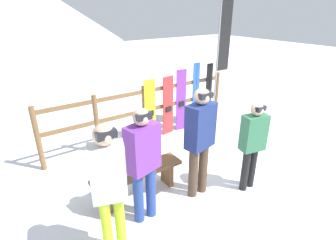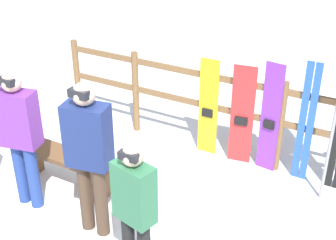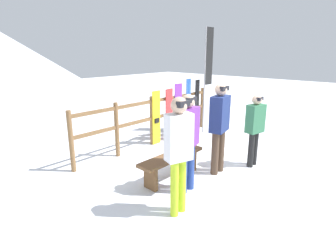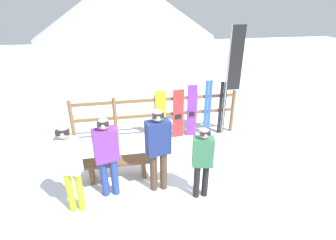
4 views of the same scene
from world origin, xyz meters
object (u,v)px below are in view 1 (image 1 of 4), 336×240
object	(u,v)px
person_white	(109,183)
snowboard_red	(168,106)
person_purple	(143,159)
ski_pair_blue	(196,95)
snowboard_yellow	(150,110)
bench	(138,177)
person_plaid_green	(253,141)
person_navy	(200,136)
rental_flag	(222,49)
ski_pair_black	(208,94)
snowboard_purple	(181,101)

from	to	relation	value
person_white	snowboard_red	distance (m)	3.55
person_white	person_purple	distance (m)	0.71
person_purple	ski_pair_blue	size ratio (longest dim) A/B	1.06
snowboard_yellow	snowboard_red	world-z (taller)	same
bench	person_purple	world-z (taller)	person_purple
bench	person_plaid_green	world-z (taller)	person_plaid_green
person_white	person_plaid_green	world-z (taller)	person_white
person_plaid_green	person_navy	xyz separation A→B (m)	(-0.80, 0.38, 0.16)
ski_pair_blue	rental_flag	distance (m)	1.29
bench	snowboard_yellow	bearing A→B (deg)	53.38
snowboard_yellow	rental_flag	size ratio (longest dim) A/B	0.46
person_purple	snowboard_red	bearing A→B (deg)	48.67
person_navy	rental_flag	world-z (taller)	rental_flag
snowboard_red	ski_pair_black	distance (m)	1.30
person_purple	snowboard_yellow	distance (m)	2.57
ski_pair_blue	snowboard_red	bearing A→B (deg)	-179.77
person_navy	rental_flag	size ratio (longest dim) A/B	0.59
person_purple	ski_pair_black	world-z (taller)	person_purple
person_navy	rental_flag	xyz separation A→B (m)	(2.23, 1.85, 0.91)
snowboard_purple	ski_pair_black	size ratio (longest dim) A/B	0.97
person_white	snowboard_yellow	bearing A→B (deg)	51.01
person_plaid_green	rental_flag	xyz separation A→B (m)	(1.42, 2.23, 1.07)
person_plaid_green	ski_pair_blue	xyz separation A→B (m)	(0.94, 2.53, -0.08)
bench	snowboard_purple	distance (m)	2.71
person_purple	person_navy	world-z (taller)	person_navy
person_navy	person_white	bearing A→B (deg)	-168.58
bench	person_plaid_green	bearing A→B (deg)	-28.22
ski_pair_black	person_plaid_green	bearing A→B (deg)	-118.59
snowboard_purple	ski_pair_black	world-z (taller)	ski_pair_black
person_white	ski_pair_blue	bearing A→B (deg)	36.47
person_plaid_green	snowboard_purple	size ratio (longest dim) A/B	1.01
snowboard_red	ski_pair_blue	world-z (taller)	ski_pair_blue
person_white	ski_pair_black	bearing A→B (deg)	33.16
person_white	snowboard_red	world-z (taller)	person_white
bench	person_navy	distance (m)	1.20
person_plaid_green	snowboard_yellow	world-z (taller)	person_plaid_green
ski_pair_black	ski_pair_blue	bearing A→B (deg)	180.00
ski_pair_blue	rental_flag	world-z (taller)	rental_flag
person_navy	person_purple	bearing A→B (deg)	179.61
person_white	snowboard_yellow	xyz separation A→B (m)	(2.01, 2.48, -0.37)
person_navy	ski_pair_black	world-z (taller)	person_navy
person_purple	ski_pair_blue	xyz separation A→B (m)	(2.74, 2.15, -0.18)
person_navy	person_plaid_green	bearing A→B (deg)	-25.14
person_navy	ski_pair_blue	distance (m)	2.78
person_plaid_green	ski_pair_blue	bearing A→B (deg)	69.65
person_purple	rental_flag	distance (m)	3.84
person_purple	person_navy	size ratio (longest dim) A/B	0.95
bench	person_plaid_green	size ratio (longest dim) A/B	0.97
bench	person_purple	size ratio (longest dim) A/B	0.87
bench	snowboard_red	bearing A→B (deg)	43.68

